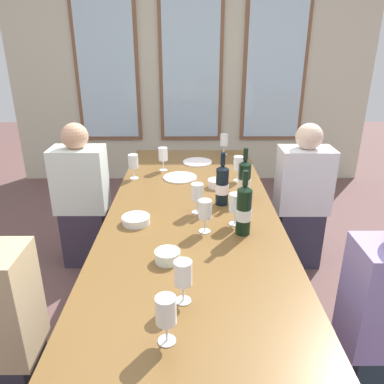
% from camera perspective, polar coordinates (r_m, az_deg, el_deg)
% --- Properties ---
extents(ground_plane, '(12.00, 12.00, 0.00)m').
position_cam_1_polar(ground_plane, '(2.55, 0.03, -18.63)').
color(ground_plane, brown).
extents(back_wall_with_windows, '(4.16, 0.10, 2.90)m').
position_cam_1_polar(back_wall_with_windows, '(4.55, -0.16, 19.57)').
color(back_wall_with_windows, beige).
rests_on(back_wall_with_windows, ground).
extents(dining_table, '(0.96, 2.62, 0.74)m').
position_cam_1_polar(dining_table, '(2.16, 0.03, -4.99)').
color(dining_table, brown).
rests_on(dining_table, ground).
extents(white_plate_0, '(0.23, 0.23, 0.01)m').
position_cam_1_polar(white_plate_0, '(2.68, -1.81, 2.19)').
color(white_plate_0, white).
rests_on(white_plate_0, dining_table).
extents(white_plate_1, '(0.23, 0.23, 0.01)m').
position_cam_1_polar(white_plate_1, '(3.02, 0.82, 4.51)').
color(white_plate_1, white).
rests_on(white_plate_1, dining_table).
extents(wine_bottle_0, '(0.08, 0.08, 0.34)m').
position_cam_1_polar(wine_bottle_0, '(1.91, 7.76, -2.64)').
color(wine_bottle_0, black).
rests_on(wine_bottle_0, dining_table).
extents(wine_bottle_1, '(0.08, 0.08, 0.32)m').
position_cam_1_polar(wine_bottle_1, '(2.23, 4.53, 1.08)').
color(wine_bottle_1, black).
rests_on(wine_bottle_1, dining_table).
extents(wine_bottle_2, '(0.08, 0.08, 0.32)m').
position_cam_1_polar(wine_bottle_2, '(2.33, 7.83, 1.85)').
color(wine_bottle_2, black).
rests_on(wine_bottle_2, dining_table).
extents(tasting_bowl_0, '(0.11, 0.11, 0.05)m').
position_cam_1_polar(tasting_bowl_0, '(1.71, -3.69, -9.56)').
color(tasting_bowl_0, white).
rests_on(tasting_bowl_0, dining_table).
extents(tasting_bowl_1, '(0.11, 0.11, 0.05)m').
position_cam_1_polar(tasting_bowl_1, '(2.52, 3.65, 1.31)').
color(tasting_bowl_1, white).
rests_on(tasting_bowl_1, dining_table).
extents(tasting_bowl_2, '(0.15, 0.15, 0.04)m').
position_cam_1_polar(tasting_bowl_2, '(2.06, -8.38, -4.15)').
color(tasting_bowl_2, white).
rests_on(tasting_bowl_2, dining_table).
extents(wine_glass_0, '(0.07, 0.07, 0.17)m').
position_cam_1_polar(wine_glass_0, '(2.82, -4.37, 5.52)').
color(wine_glass_0, white).
rests_on(wine_glass_0, dining_table).
extents(wine_glass_1, '(0.07, 0.07, 0.17)m').
position_cam_1_polar(wine_glass_1, '(1.43, -1.35, -12.30)').
color(wine_glass_1, white).
rests_on(wine_glass_1, dining_table).
extents(wine_glass_2, '(0.07, 0.07, 0.17)m').
position_cam_1_polar(wine_glass_2, '(2.12, 0.78, -0.22)').
color(wine_glass_2, white).
rests_on(wine_glass_2, dining_table).
extents(wine_glass_3, '(0.07, 0.07, 0.17)m').
position_cam_1_polar(wine_glass_3, '(2.62, 6.96, 4.19)').
color(wine_glass_3, white).
rests_on(wine_glass_3, dining_table).
extents(wine_glass_4, '(0.07, 0.07, 0.17)m').
position_cam_1_polar(wine_glass_4, '(2.67, -8.78, 4.47)').
color(wine_glass_4, white).
rests_on(wine_glass_4, dining_table).
extents(wine_glass_5, '(0.07, 0.07, 0.17)m').
position_cam_1_polar(wine_glass_5, '(1.26, -3.93, -17.41)').
color(wine_glass_5, white).
rests_on(wine_glass_5, dining_table).
extents(wine_glass_6, '(0.07, 0.07, 0.17)m').
position_cam_1_polar(wine_glass_6, '(1.99, 6.52, -1.70)').
color(wine_glass_6, white).
rests_on(wine_glass_6, dining_table).
extents(wine_glass_7, '(0.07, 0.07, 0.17)m').
position_cam_1_polar(wine_glass_7, '(1.91, 1.94, -2.82)').
color(wine_glass_7, white).
rests_on(wine_glass_7, dining_table).
extents(wine_glass_8, '(0.07, 0.07, 0.17)m').
position_cam_1_polar(wine_glass_8, '(3.22, 4.83, 7.63)').
color(wine_glass_8, white).
rests_on(wine_glass_8, dining_table).
extents(seated_person_2, '(0.38, 0.24, 1.11)m').
position_cam_1_polar(seated_person_2, '(2.98, -16.11, -1.15)').
color(seated_person_2, '#352D3E').
rests_on(seated_person_2, ground).
extents(seated_person_3, '(0.38, 0.24, 1.11)m').
position_cam_1_polar(seated_person_3, '(2.97, 16.09, -1.25)').
color(seated_person_3, '#302D40').
rests_on(seated_person_3, ground).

